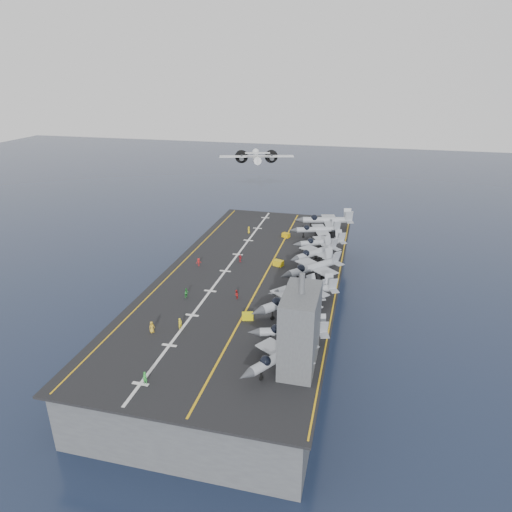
% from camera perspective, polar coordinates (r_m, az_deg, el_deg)
% --- Properties ---
extents(ground, '(500.00, 500.00, 0.00)m').
position_cam_1_polar(ground, '(103.86, -0.53, -7.47)').
color(ground, '#142135').
rests_on(ground, ground).
extents(hull, '(36.00, 90.00, 10.00)m').
position_cam_1_polar(hull, '(101.47, -0.54, -5.02)').
color(hull, '#56595E').
rests_on(hull, ground).
extents(flight_deck, '(38.00, 92.00, 0.40)m').
position_cam_1_polar(flight_deck, '(99.18, -0.55, -2.35)').
color(flight_deck, black).
rests_on(flight_deck, hull).
extents(foul_line, '(0.35, 90.00, 0.02)m').
position_cam_1_polar(foul_line, '(98.45, 1.14, -2.41)').
color(foul_line, gold).
rests_on(foul_line, flight_deck).
extents(landing_centerline, '(0.50, 90.00, 0.02)m').
position_cam_1_polar(landing_centerline, '(100.62, -3.87, -1.89)').
color(landing_centerline, silver).
rests_on(landing_centerline, flight_deck).
extents(deck_edge_port, '(0.25, 90.00, 0.02)m').
position_cam_1_polar(deck_edge_port, '(104.27, -9.64, -1.27)').
color(deck_edge_port, gold).
rests_on(deck_edge_port, flight_deck).
extents(deck_edge_stbd, '(0.25, 90.00, 0.02)m').
position_cam_1_polar(deck_edge_stbd, '(96.58, 10.16, -3.29)').
color(deck_edge_stbd, gold).
rests_on(deck_edge_stbd, flight_deck).
extents(island_superstructure, '(5.00, 10.00, 15.00)m').
position_cam_1_polar(island_superstructure, '(66.88, 5.56, -8.08)').
color(island_superstructure, '#56595E').
rests_on(island_superstructure, flight_deck).
extents(fighter_jet_0, '(15.43, 16.77, 4.84)m').
position_cam_1_polar(fighter_jet_0, '(68.49, 3.09, -12.22)').
color(fighter_jet_0, '#97A0A8').
rests_on(fighter_jet_0, flight_deck).
extents(fighter_jet_1, '(14.79, 11.86, 4.48)m').
position_cam_1_polar(fighter_jet_1, '(74.58, 4.64, -9.27)').
color(fighter_jet_1, '#98A0A8').
rests_on(fighter_jet_1, flight_deck).
extents(fighter_jet_2, '(18.38, 19.00, 5.53)m').
position_cam_1_polar(fighter_jet_2, '(82.99, 4.52, -5.36)').
color(fighter_jet_2, '#9BA2AA').
rests_on(fighter_jet_2, flight_deck).
extents(fighter_jet_3, '(15.92, 13.82, 4.65)m').
position_cam_1_polar(fighter_jet_3, '(87.64, 6.35, -4.17)').
color(fighter_jet_3, '#9AA4AB').
rests_on(fighter_jet_3, flight_deck).
extents(fighter_jet_4, '(17.74, 18.09, 5.28)m').
position_cam_1_polar(fighter_jet_4, '(96.85, 7.16, -1.33)').
color(fighter_jet_4, '#9FA7B0').
rests_on(fighter_jet_4, flight_deck).
extents(fighter_jet_5, '(15.96, 16.75, 4.85)m').
position_cam_1_polar(fighter_jet_5, '(105.31, 7.46, 0.52)').
color(fighter_jet_5, '#A0A8AF').
rests_on(fighter_jet_5, flight_deck).
extents(fighter_jet_6, '(15.72, 13.81, 4.57)m').
position_cam_1_polar(fighter_jet_6, '(112.19, 8.22, 1.79)').
color(fighter_jet_6, gray).
rests_on(fighter_jet_6, flight_deck).
extents(fighter_jet_7, '(15.59, 12.74, 4.67)m').
position_cam_1_polar(fighter_jet_7, '(120.89, 7.73, 3.37)').
color(fighter_jet_7, '#8F989D').
rests_on(fighter_jet_7, flight_deck).
extents(fighter_jet_8, '(17.92, 13.96, 5.53)m').
position_cam_1_polar(fighter_jet_8, '(127.65, 8.87, 4.54)').
color(fighter_jet_8, '#939BA4').
rests_on(fighter_jet_8, flight_deck).
extents(tow_cart_a, '(2.26, 1.80, 1.19)m').
position_cam_1_polar(tow_cart_a, '(81.61, -1.06, -7.53)').
color(tow_cart_a, '#CABF0B').
rests_on(tow_cart_a, flight_deck).
extents(tow_cart_b, '(2.50, 2.03, 1.30)m').
position_cam_1_polar(tow_cart_b, '(103.02, 2.80, -0.88)').
color(tow_cart_b, gold).
rests_on(tow_cart_b, flight_deck).
extents(tow_cart_c, '(2.27, 1.91, 1.16)m').
position_cam_1_polar(tow_cart_c, '(120.70, 3.76, 2.62)').
color(tow_cart_c, '#C59708').
rests_on(tow_cart_c, flight_deck).
extents(crew_0, '(1.41, 1.45, 2.03)m').
position_cam_1_polar(crew_0, '(79.58, -12.89, -8.65)').
color(crew_0, gold).
rests_on(crew_0, flight_deck).
extents(crew_1, '(1.28, 1.46, 2.05)m').
position_cam_1_polar(crew_1, '(79.62, -9.46, -8.33)').
color(crew_1, yellow).
rests_on(crew_1, flight_deck).
extents(crew_2, '(1.15, 1.37, 1.95)m').
position_cam_1_polar(crew_2, '(89.74, -8.66, -4.59)').
color(crew_2, '#268C33').
rests_on(crew_2, flight_deck).
extents(crew_3, '(1.32, 1.26, 1.84)m').
position_cam_1_polar(crew_3, '(103.53, -7.19, -0.76)').
color(crew_3, '#B21919').
rests_on(crew_3, flight_deck).
extents(crew_4, '(1.36, 1.22, 1.88)m').
position_cam_1_polar(crew_4, '(104.82, -1.98, -0.27)').
color(crew_4, '#B1232E').
rests_on(crew_4, flight_deck).
extents(crew_5, '(1.15, 1.31, 1.83)m').
position_cam_1_polar(crew_5, '(123.49, -0.90, 3.29)').
color(crew_5, yellow).
rests_on(crew_5, flight_deck).
extents(crew_6, '(1.31, 0.99, 1.98)m').
position_cam_1_polar(crew_6, '(68.15, -13.70, -14.61)').
color(crew_6, green).
rests_on(crew_6, flight_deck).
extents(crew_7, '(0.79, 1.14, 1.86)m').
position_cam_1_polar(crew_7, '(88.35, -2.48, -4.82)').
color(crew_7, '#B21919').
rests_on(crew_7, flight_deck).
extents(transport_plane, '(27.49, 22.25, 5.66)m').
position_cam_1_polar(transport_plane, '(151.05, 0.09, 11.83)').
color(transport_plane, silver).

